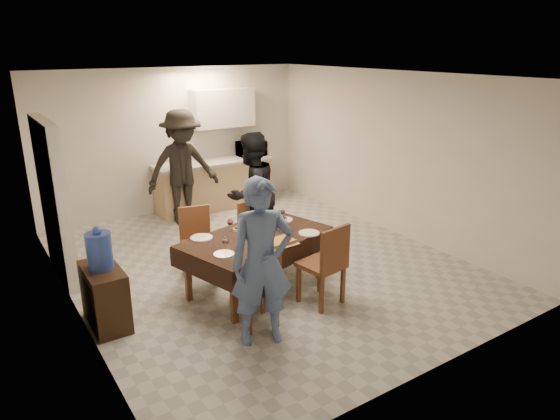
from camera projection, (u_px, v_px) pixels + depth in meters
The scene contains 33 objects.
floor at pixel (261, 263), 7.13m from camera, with size 5.00×6.00×0.02m, color #ADADA8.
ceiling at pixel (259, 75), 6.31m from camera, with size 5.00×6.00×0.02m, color white.
wall_back at pixel (175, 141), 9.10m from camera, with size 5.00×0.02×2.60m, color beige.
wall_front at pixel (438, 247), 4.34m from camera, with size 5.00×0.02×2.60m, color beige.
wall_left at pixel (63, 206), 5.41m from camera, with size 0.02×6.00×2.60m, color beige.
wall_right at pixel (393, 154), 8.02m from camera, with size 0.02×6.00×2.60m, color beige.
stub_partition at pixel (54, 200), 6.49m from camera, with size 0.15×1.40×2.10m, color silver.
kitchen_base_cabinet at pixel (215, 186), 9.43m from camera, with size 2.20×0.60×0.86m, color tan.
kitchen_worktop at pixel (214, 162), 9.29m from camera, with size 2.24×0.64×0.05m, color #AFB0AB.
upper_cabinet at pixel (223, 108), 9.25m from camera, with size 1.20×0.34×0.70m, color silver.
dining_table at pixel (256, 238), 6.20m from camera, with size 2.04×1.51×0.71m.
chair_near_left at pixel (260, 282), 5.35m from camera, with size 0.43×0.43×0.49m.
chair_near_right at pixel (327, 258), 5.79m from camera, with size 0.53×0.53×0.55m.
chair_far_left at pixel (201, 238), 6.53m from camera, with size 0.50×0.50×0.50m.
chair_far_right at pixel (259, 228), 7.02m from camera, with size 0.43×0.43×0.46m.
console at pixel (105, 297), 5.48m from camera, with size 0.37×0.74×0.68m, color #301D10.
water_jug at pixel (99, 251), 5.30m from camera, with size 0.27×0.27×0.41m, color #3252B9.
wine_bottle at pixel (250, 224), 6.16m from camera, with size 0.07×0.07×0.30m, color black, non-canonical shape.
water_pitcher at pixel (282, 224), 6.31m from camera, with size 0.13×0.13×0.19m, color white.
savoury_tart at pixel (279, 242), 5.94m from camera, with size 0.40×0.30×0.05m, color #BE8F37.
salad_bowl at pixel (269, 224), 6.48m from camera, with size 0.20×0.20×0.08m, color white.
mushroom_dish at pixel (241, 229), 6.38m from camera, with size 0.21×0.21×0.04m, color white.
wine_glass_a at pixel (225, 244), 5.68m from camera, with size 0.09×0.09×0.20m, color white, non-canonical shape.
wine_glass_b at pixel (282, 215), 6.65m from camera, with size 0.09×0.09×0.20m, color white, non-canonical shape.
wine_glass_c at pixel (230, 225), 6.30m from camera, with size 0.08×0.08×0.18m, color white, non-canonical shape.
plate_near_left at pixel (224, 254), 5.64m from camera, with size 0.24×0.24×0.01m, color white.
plate_near_right at pixel (309, 233), 6.27m from camera, with size 0.27×0.27×0.02m, color white.
plate_far_left at pixel (201, 238), 6.12m from camera, with size 0.27×0.27×0.02m, color white.
plate_far_right at pixel (283, 220), 6.74m from camera, with size 0.27×0.27×0.02m, color white.
microwave at pixel (251, 149), 9.66m from camera, with size 0.52×0.35×0.29m, color silver.
person_near at pixel (262, 263), 5.02m from camera, with size 0.64×0.42×1.77m, color #51699B.
person_far at pixel (251, 194), 7.25m from camera, with size 0.88×0.68×1.81m, color black.
person_kitchen at pixel (183, 167), 8.48m from camera, with size 1.27×0.73×1.96m, color black.
Camera 1 is at (-3.36, -5.60, 2.97)m, focal length 32.00 mm.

